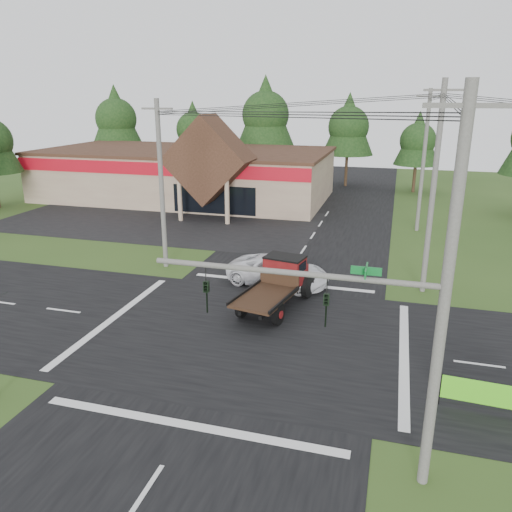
% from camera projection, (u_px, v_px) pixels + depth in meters
% --- Properties ---
extents(ground, '(120.00, 120.00, 0.00)m').
position_uv_depth(ground, '(248.00, 335.00, 23.23)').
color(ground, '#2D4A1A').
rests_on(ground, ground).
extents(road_ns, '(12.00, 120.00, 0.02)m').
position_uv_depth(road_ns, '(248.00, 335.00, 23.22)').
color(road_ns, black).
rests_on(road_ns, ground).
extents(road_ew, '(120.00, 12.00, 0.02)m').
position_uv_depth(road_ew, '(248.00, 335.00, 23.22)').
color(road_ew, black).
rests_on(road_ew, ground).
extents(parking_apron, '(28.00, 14.00, 0.02)m').
position_uv_depth(parking_apron, '(158.00, 221.00, 44.26)').
color(parking_apron, black).
rests_on(parking_apron, ground).
extents(cvs_building, '(30.40, 18.20, 9.19)m').
position_uv_depth(cvs_building, '(187.00, 173.00, 53.54)').
color(cvs_building, gray).
rests_on(cvs_building, ground).
extents(traffic_signal_mast, '(8.12, 0.24, 7.00)m').
position_uv_depth(traffic_signal_mast, '(374.00, 335.00, 13.49)').
color(traffic_signal_mast, '#595651').
rests_on(traffic_signal_mast, ground).
extents(utility_pole_nr, '(2.00, 0.30, 11.00)m').
position_uv_depth(utility_pole_nr, '(445.00, 301.00, 12.69)').
color(utility_pole_nr, '#595651').
rests_on(utility_pole_nr, ground).
extents(utility_pole_nw, '(2.00, 0.30, 10.50)m').
position_uv_depth(utility_pole_nw, '(161.00, 184.00, 30.98)').
color(utility_pole_nw, '#595651').
rests_on(utility_pole_nw, ground).
extents(utility_pole_ne, '(2.00, 0.30, 11.50)m').
position_uv_depth(utility_pole_ne, '(433.00, 189.00, 26.68)').
color(utility_pole_ne, '#595651').
rests_on(utility_pole_ne, ground).
extents(utility_pole_n, '(2.00, 0.30, 11.20)m').
position_uv_depth(utility_pole_n, '(424.00, 160.00, 39.56)').
color(utility_pole_n, '#595651').
rests_on(utility_pole_n, ground).
extents(tree_row_a, '(6.72, 6.72, 12.12)m').
position_uv_depth(tree_row_a, '(116.00, 117.00, 65.19)').
color(tree_row_a, '#332316').
rests_on(tree_row_a, ground).
extents(tree_row_b, '(5.60, 5.60, 10.10)m').
position_uv_depth(tree_row_b, '(193.00, 128.00, 64.84)').
color(tree_row_b, '#332316').
rests_on(tree_row_b, ground).
extents(tree_row_c, '(7.28, 7.28, 13.13)m').
position_uv_depth(tree_row_c, '(266.00, 112.00, 60.72)').
color(tree_row_c, '#332316').
rests_on(tree_row_c, ground).
extents(tree_row_d, '(6.16, 6.16, 11.11)m').
position_uv_depth(tree_row_d, '(349.00, 125.00, 59.45)').
color(tree_row_d, '#332316').
rests_on(tree_row_d, ground).
extents(tree_row_e, '(5.04, 5.04, 9.09)m').
position_uv_depth(tree_row_e, '(418.00, 139.00, 55.96)').
color(tree_row_e, '#332316').
rests_on(tree_row_e, ground).
extents(antique_flatbed_truck, '(3.44, 6.41, 2.54)m').
position_uv_depth(antique_flatbed_truck, '(275.00, 285.00, 25.81)').
color(antique_flatbed_truck, '#4F0B0D').
rests_on(antique_flatbed_truck, ground).
extents(roadside_banner, '(3.66, 0.34, 1.25)m').
position_uv_depth(roadside_banner, '(494.00, 398.00, 17.25)').
color(roadside_banner, '#55D31C').
rests_on(roadside_banner, ground).
extents(white_pickup, '(6.29, 3.57, 1.66)m').
position_uv_depth(white_pickup, '(278.00, 271.00, 29.22)').
color(white_pickup, white).
rests_on(white_pickup, ground).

